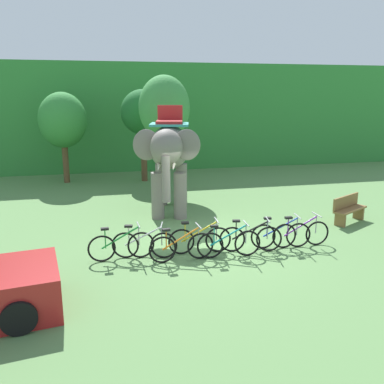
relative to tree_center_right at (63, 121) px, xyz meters
The scene contains 15 objects.
ground_plane 11.00m from the tree_center_right, 63.90° to the right, with size 80.00×80.00×0.00m, color #567F47.
foliage_hedge 6.96m from the tree_center_right, 47.93° to the left, with size 36.00×6.00×5.81m, color #338438.
tree_center_right is the anchor object (origin of this frame).
tree_far_left 3.74m from the tree_center_right, ahead, with size 2.08×2.08×4.39m.
tree_center_left 5.39m from the tree_center_right, 36.27° to the right, with size 2.11×2.11×4.94m.
elephant 7.48m from the tree_center_right, 57.67° to the right, with size 2.42×4.25×3.78m.
bike_green 10.68m from the tree_center_right, 78.53° to the right, with size 1.71×0.52×0.92m.
bike_white 10.83m from the tree_center_right, 75.41° to the right, with size 1.68×0.58×0.92m.
bike_orange 11.44m from the tree_center_right, 71.40° to the right, with size 1.71×0.52×0.92m.
bike_yellow 11.27m from the tree_center_right, 67.86° to the right, with size 1.71×0.52×0.92m.
bike_teal 11.92m from the tree_center_right, 65.59° to the right, with size 1.71×0.52×0.92m.
bike_black 12.00m from the tree_center_right, 62.02° to the right, with size 1.69×0.54×0.92m.
bike_blue 12.38m from the tree_center_right, 58.04° to the right, with size 1.71×0.52×0.92m.
bike_purple 12.72m from the tree_center_right, 55.84° to the right, with size 1.71×0.52×0.92m.
wooden_bench 13.12m from the tree_center_right, 41.80° to the right, with size 1.51×1.07×0.89m.
Camera 1 is at (-2.99, -10.65, 4.18)m, focal length 38.21 mm.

